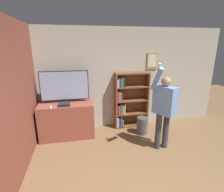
% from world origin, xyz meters
% --- Properties ---
extents(wall_back, '(6.09, 0.09, 2.70)m').
position_xyz_m(wall_back, '(0.00, 3.06, 1.35)').
color(wall_back, '#B2AD9E').
rests_on(wall_back, ground_plane).
extents(wall_side_brick, '(0.06, 4.63, 2.70)m').
position_xyz_m(wall_side_brick, '(-2.07, 1.52, 1.35)').
color(wall_side_brick, brown).
rests_on(wall_side_brick, ground_plane).
extents(tv_ledge, '(1.31, 0.67, 0.87)m').
position_xyz_m(tv_ledge, '(-1.33, 2.66, 0.43)').
color(tv_ledge, brown).
rests_on(tv_ledge, ground_plane).
extents(television, '(1.15, 0.22, 0.78)m').
position_xyz_m(television, '(-1.33, 2.75, 1.28)').
color(television, black).
rests_on(television, tv_ledge).
extents(game_console, '(0.26, 0.24, 0.06)m').
position_xyz_m(game_console, '(-1.36, 2.51, 0.90)').
color(game_console, black).
rests_on(game_console, tv_ledge).
extents(remote_loose, '(0.06, 0.14, 0.02)m').
position_xyz_m(remote_loose, '(-1.65, 2.41, 0.88)').
color(remote_loose, white).
rests_on(remote_loose, tv_ledge).
extents(bookshelf, '(0.94, 0.28, 1.54)m').
position_xyz_m(bookshelf, '(0.33, 2.88, 0.75)').
color(bookshelf, brown).
rests_on(bookshelf, ground_plane).
extents(person, '(0.63, 0.58, 1.92)m').
position_xyz_m(person, '(0.76, 1.66, 0.99)').
color(person, '#383842').
rests_on(person, ground_plane).
extents(waste_bin, '(0.28, 0.28, 0.45)m').
position_xyz_m(waste_bin, '(0.57, 2.37, 0.22)').
color(waste_bin, '#4C4C51').
rests_on(waste_bin, ground_plane).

